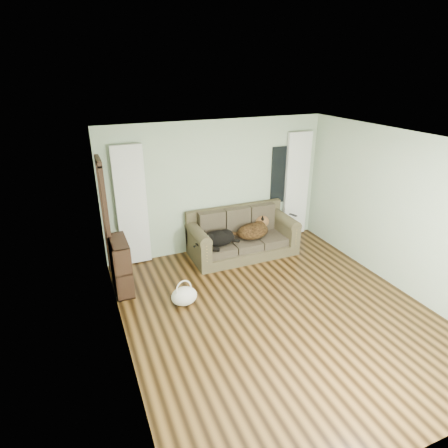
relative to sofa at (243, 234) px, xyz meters
name	(u,v)px	position (x,y,z in m)	size (l,w,h in m)	color
floor	(278,312)	(-0.33, -1.97, -0.45)	(5.00, 5.00, 0.00)	black
ceiling	(289,143)	(-0.33, -1.97, 2.15)	(5.00, 5.00, 0.00)	white
wall_back	(217,187)	(-0.33, 0.53, 0.85)	(4.50, 0.04, 2.60)	#A5B99F
wall_left	(119,266)	(-2.58, -1.97, 0.85)	(0.04, 5.00, 2.60)	#A5B99F
wall_right	(403,213)	(1.92, -1.97, 0.85)	(0.04, 5.00, 2.60)	#A5B99F
curtain_left	(132,207)	(-2.03, 0.45, 0.70)	(0.55, 0.08, 2.25)	silver
curtain_right	(297,185)	(1.47, 0.45, 0.70)	(0.55, 0.08, 2.25)	silver
window_pane	(282,175)	(1.12, 0.50, 0.95)	(0.50, 0.03, 1.20)	black
door_casing	(106,223)	(-2.53, 0.07, 0.60)	(0.07, 0.60, 2.10)	black
sofa	(243,234)	(0.00, 0.00, 0.00)	(2.08, 0.90, 0.85)	#484131
dog_black_lab	(217,239)	(-0.59, -0.08, 0.03)	(0.65, 0.45, 0.28)	black
dog_shepherd	(254,230)	(0.23, -0.02, 0.04)	(0.71, 0.50, 0.32)	black
tv_remote	(293,215)	(1.05, -0.12, 0.28)	(0.05, 0.19, 0.02)	black
tote_bag	(184,296)	(-1.60, -1.22, -0.29)	(0.42, 0.32, 0.30)	silver
bookshelf	(121,263)	(-2.42, -0.40, 0.05)	(0.27, 0.73, 0.91)	black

